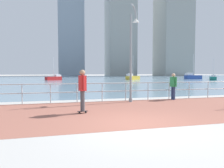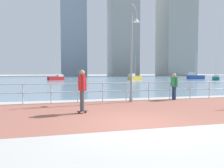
% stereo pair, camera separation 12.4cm
% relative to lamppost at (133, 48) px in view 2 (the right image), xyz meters
% --- Properties ---
extents(ground, '(220.00, 220.00, 0.00)m').
position_rel_lamppost_xyz_m(ground, '(-1.61, 35.04, -2.97)').
color(ground, '#ADAAA5').
extents(brick_paving, '(28.00, 6.00, 0.01)m').
position_rel_lamppost_xyz_m(brick_paving, '(-1.61, -2.51, -2.97)').
color(brick_paving, '#935647').
rests_on(brick_paving, ground).
extents(harbor_water, '(180.00, 88.00, 0.00)m').
position_rel_lamppost_xyz_m(harbor_water, '(-1.61, 45.50, -2.97)').
color(harbor_water, '#6B899E').
rests_on(harbor_water, ground).
extents(waterfront_railing, '(25.25, 0.06, 1.05)m').
position_rel_lamppost_xyz_m(waterfront_railing, '(-1.61, 0.50, -2.25)').
color(waterfront_railing, '#B2BCC1').
rests_on(waterfront_railing, ground).
extents(lamppost, '(0.69, 0.62, 5.38)m').
position_rel_lamppost_xyz_m(lamppost, '(0.00, 0.00, 0.00)').
color(lamppost, gray).
rests_on(lamppost, ground).
extents(skateboarder, '(0.41, 0.56, 1.74)m').
position_rel_lamppost_xyz_m(skateboarder, '(-3.08, -2.69, -1.92)').
color(skateboarder, black).
rests_on(skateboarder, ground).
extents(bystander, '(0.30, 0.56, 1.58)m').
position_rel_lamppost_xyz_m(bystander, '(2.66, 0.15, -2.05)').
color(bystander, navy).
rests_on(bystander, ground).
extents(sailboat_teal, '(4.39, 1.70, 6.03)m').
position_rel_lamppost_xyz_m(sailboat_teal, '(27.52, 33.06, -2.40)').
color(sailboat_teal, '#284799').
rests_on(sailboat_teal, ground).
extents(sailboat_red, '(3.48, 2.70, 4.82)m').
position_rel_lamppost_xyz_m(sailboat_red, '(-4.73, 34.38, -2.51)').
color(sailboat_red, '#B21E1E').
rests_on(sailboat_red, ground).
extents(sailboat_ivory, '(2.72, 3.36, 4.70)m').
position_rel_lamppost_xyz_m(sailboat_ivory, '(27.94, 26.68, -2.53)').
color(sailboat_ivory, '#197266').
rests_on(sailboat_ivory, ground).
extents(sailboat_blue, '(3.83, 3.07, 5.35)m').
position_rel_lamppost_xyz_m(sailboat_blue, '(12.06, 32.83, -2.46)').
color(sailboat_blue, gold).
rests_on(sailboat_blue, ground).
extents(tower_brick, '(13.91, 12.78, 41.34)m').
position_rel_lamppost_xyz_m(tower_brick, '(46.97, 75.15, 16.86)').
color(tower_brick, '#939993').
rests_on(tower_brick, ground).
extents(tower_glass, '(11.33, 15.94, 41.90)m').
position_rel_lamppost_xyz_m(tower_glass, '(2.15, 90.68, 17.14)').
color(tower_glass, '#8493A3').
rests_on(tower_glass, ground).
extents(tower_concrete, '(12.08, 11.27, 48.68)m').
position_rel_lamppost_xyz_m(tower_concrete, '(23.51, 80.10, 20.53)').
color(tower_concrete, '#939993').
rests_on(tower_concrete, ground).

